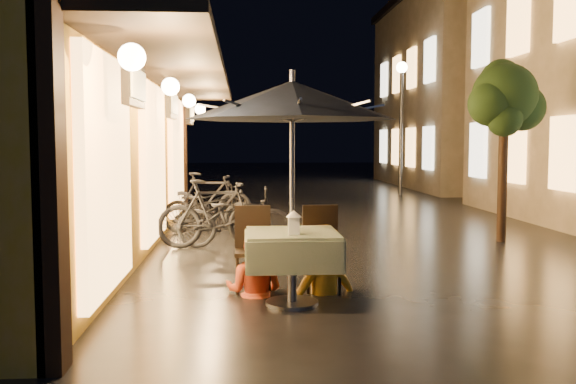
{
  "coord_description": "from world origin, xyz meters",
  "views": [
    {
      "loc": [
        -2.06,
        -6.17,
        1.73
      ],
      "look_at": [
        -1.54,
        1.08,
        1.15
      ],
      "focal_mm": 40.0,
      "sensor_mm": 36.0,
      "label": 1
    }
  ],
  "objects": [
    {
      "name": "bicycle_0",
      "position": [
        -2.17,
        4.18,
        0.49
      ],
      "size": [
        1.89,
        0.69,
        0.98
      ],
      "primitive_type": "imported",
      "rotation": [
        0.0,
        0.0,
        1.55
      ],
      "color": "black",
      "rests_on": "ground"
    },
    {
      "name": "bicycle_4",
      "position": [
        -2.79,
        7.99,
        0.41
      ],
      "size": [
        1.59,
        0.68,
        0.81
      ],
      "primitive_type": "imported",
      "rotation": [
        0.0,
        0.0,
        1.48
      ],
      "color": "black",
      "rests_on": "ground"
    },
    {
      "name": "patio_umbrella",
      "position": [
        -1.54,
        0.48,
        2.15
      ],
      "size": [
        2.21,
        2.21,
        2.46
      ],
      "color": "#59595E",
      "rests_on": "ground"
    },
    {
      "name": "cafe_chair_right",
      "position": [
        -1.14,
        1.21,
        0.54
      ],
      "size": [
        0.42,
        0.42,
        0.97
      ],
      "color": "black",
      "rests_on": "ground"
    },
    {
      "name": "bicycle_2",
      "position": [
        -2.67,
        5.67,
        0.48
      ],
      "size": [
        1.95,
        1.18,
        0.97
      ],
      "primitive_type": "imported",
      "rotation": [
        0.0,
        0.0,
        1.26
      ],
      "color": "black",
      "rests_on": "ground"
    },
    {
      "name": "table_lantern",
      "position": [
        -1.54,
        0.26,
        0.92
      ],
      "size": [
        0.16,
        0.16,
        0.25
      ],
      "color": "white",
      "rests_on": "cafe_table"
    },
    {
      "name": "ground",
      "position": [
        0.0,
        0.0,
        0.0
      ],
      "size": [
        90.0,
        90.0,
        0.0
      ],
      "primitive_type": "plane",
      "color": "black",
      "rests_on": "ground"
    },
    {
      "name": "bicycle_1",
      "position": [
        -2.49,
        4.18,
        0.56
      ],
      "size": [
        1.9,
        0.73,
        1.11
      ],
      "primitive_type": "imported",
      "rotation": [
        0.0,
        0.0,
        1.69
      ],
      "color": "black",
      "rests_on": "ground"
    },
    {
      "name": "bicycle_3",
      "position": [
        -2.76,
        7.03,
        0.54
      ],
      "size": [
        1.86,
        0.73,
        1.09
      ],
      "primitive_type": "imported",
      "rotation": [
        0.0,
        0.0,
        1.45
      ],
      "color": "black",
      "rests_on": "ground"
    },
    {
      "name": "person_yellow",
      "position": [
        -1.15,
        1.0,
        0.75
      ],
      "size": [
        1.1,
        0.85,
        1.51
      ],
      "primitive_type": "imported",
      "rotation": [
        0.0,
        0.0,
        3.47
      ],
      "color": "orange",
      "rests_on": "ground"
    },
    {
      "name": "cafe_table",
      "position": [
        -1.54,
        0.48,
        0.59
      ],
      "size": [
        0.99,
        0.99,
        0.78
      ],
      "color": "#59595E",
      "rests_on": "ground"
    },
    {
      "name": "streetlamp_far",
      "position": [
        3.0,
        14.0,
        2.92
      ],
      "size": [
        0.36,
        0.36,
        4.23
      ],
      "color": "#59595E",
      "rests_on": "ground"
    },
    {
      "name": "cafe_chair_left",
      "position": [
        -1.94,
        1.21,
        0.54
      ],
      "size": [
        0.42,
        0.42,
        0.97
      ],
      "color": "black",
      "rests_on": "ground"
    },
    {
      "name": "street_tree",
      "position": [
        2.41,
        4.51,
        2.42
      ],
      "size": [
        1.43,
        1.2,
        3.15
      ],
      "color": "black",
      "rests_on": "ground"
    },
    {
      "name": "person_orange",
      "position": [
        -1.93,
        0.99,
        0.72
      ],
      "size": [
        0.84,
        0.74,
        1.44
      ],
      "primitive_type": "imported",
      "rotation": [
        0.0,
        0.0,
        2.83
      ],
      "color": "#CB4824",
      "rests_on": "ground"
    },
    {
      "name": "east_building_far",
      "position": [
        7.49,
        18.0,
        3.66
      ],
      "size": [
        7.3,
        10.3,
        7.3
      ],
      "color": "#B8A792",
      "rests_on": "ground"
    }
  ]
}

